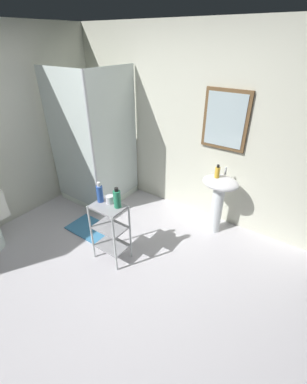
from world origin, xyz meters
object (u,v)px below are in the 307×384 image
at_px(rinse_cup, 110,199).
at_px(shower_stall, 98,173).
at_px(body_wash_bottle_green, 117,199).
at_px(bath_mat, 90,228).
at_px(storage_cart, 110,228).
at_px(shampoo_bottle_blue, 100,193).
at_px(pedestal_sink, 219,194).
at_px(hand_soap_bottle, 217,172).

bearing_deg(rinse_cup, shower_stall, 142.41).
distance_m(body_wash_bottle_green, bath_mat, 1.12).
xyz_separation_m(shower_stall, rinse_cup, (1.08, -0.83, 0.32)).
bearing_deg(storage_cart, rinse_cup, 111.77).
height_order(storage_cart, body_wash_bottle_green, body_wash_bottle_green).
distance_m(shampoo_bottle_blue, bath_mat, 0.99).
bearing_deg(pedestal_sink, shampoo_bottle_blue, -128.46).
distance_m(shower_stall, hand_soap_bottle, 1.90).
height_order(hand_soap_bottle, rinse_cup, hand_soap_bottle).
bearing_deg(shampoo_bottle_blue, storage_cart, -10.24).
relative_size(body_wash_bottle_green, bath_mat, 0.39).
height_order(storage_cart, shampoo_bottle_blue, shampoo_bottle_blue).
bearing_deg(shower_stall, shampoo_bottle_blue, -41.71).
distance_m(pedestal_sink, storage_cart, 1.43).
distance_m(shower_stall, body_wash_bottle_green, 1.51).
xyz_separation_m(hand_soap_bottle, bath_mat, (-1.37, -0.96, -0.87)).
distance_m(shower_stall, storage_cart, 1.41).
bearing_deg(hand_soap_bottle, rinse_cup, -124.41).
height_order(rinse_cup, bath_mat, rinse_cup).
height_order(pedestal_sink, hand_soap_bottle, hand_soap_bottle).
relative_size(hand_soap_bottle, shampoo_bottle_blue, 0.71).
height_order(shower_stall, hand_soap_bottle, shower_stall).
height_order(hand_soap_bottle, body_wash_bottle_green, hand_soap_bottle).
bearing_deg(storage_cart, shower_stall, 141.08).
bearing_deg(storage_cart, bath_mat, 161.63).
bearing_deg(shampoo_bottle_blue, bath_mat, 159.63).
relative_size(pedestal_sink, body_wash_bottle_green, 3.47).
distance_m(pedestal_sink, body_wash_bottle_green, 1.35).
bearing_deg(shampoo_bottle_blue, hand_soap_bottle, 52.91).
bearing_deg(rinse_cup, shampoo_bottle_blue, -161.15).
bearing_deg(shower_stall, storage_cart, -38.92).
bearing_deg(body_wash_bottle_green, pedestal_sink, 58.55).
height_order(hand_soap_bottle, bath_mat, hand_soap_bottle).
distance_m(storage_cart, rinse_cup, 0.35).
xyz_separation_m(storage_cart, body_wash_bottle_green, (0.10, 0.05, 0.41)).
xyz_separation_m(body_wash_bottle_green, rinse_cup, (-0.12, 0.01, -0.06)).
bearing_deg(body_wash_bottle_green, hand_soap_bottle, 60.31).
xyz_separation_m(shampoo_bottle_blue, rinse_cup, (0.11, 0.04, -0.06)).
bearing_deg(shampoo_bottle_blue, pedestal_sink, 51.54).
height_order(storage_cart, rinse_cup, rinse_cup).
bearing_deg(shower_stall, pedestal_sink, 8.85).
bearing_deg(pedestal_sink, rinse_cup, -125.95).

